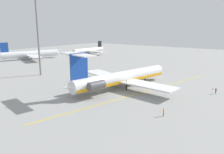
{
  "coord_description": "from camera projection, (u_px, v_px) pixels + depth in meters",
  "views": [
    {
      "loc": [
        -54.51,
        -28.54,
        18.68
      ],
      "look_at": [
        1.93,
        13.29,
        2.85
      ],
      "focal_mm": 35.48,
      "sensor_mm": 36.0,
      "label": 1
    }
  ],
  "objects": [
    {
      "name": "ground",
      "position": [
        145.0,
        94.0,
        63.41
      ],
      "size": [
        305.61,
        305.61,
        0.0
      ],
      "primitive_type": "plane",
      "color": "gray"
    },
    {
      "name": "main_jetliner",
      "position": [
        119.0,
        78.0,
        68.83
      ],
      "size": [
        41.42,
        36.91,
        12.15
      ],
      "rotation": [
        0.0,
        0.0,
        -0.21
      ],
      "color": "white",
      "rests_on": "ground"
    },
    {
      "name": "airliner_mid_right",
      "position": [
        32.0,
        54.0,
        132.5
      ],
      "size": [
        33.62,
        33.77,
        10.35
      ],
      "rotation": [
        0.0,
        0.0,
        -0.35
      ],
      "color": "silver",
      "rests_on": "ground"
    },
    {
      "name": "airliner_far_right",
      "position": [
        88.0,
        50.0,
        158.55
      ],
      "size": [
        28.9,
        28.57,
        8.64
      ],
      "rotation": [
        0.0,
        0.0,
        3.07
      ],
      "color": "white",
      "rests_on": "ground"
    },
    {
      "name": "ground_crew_near_nose",
      "position": [
        164.0,
        111.0,
        47.35
      ],
      "size": [
        0.46,
        0.29,
        1.84
      ],
      "rotation": [
        0.0,
        0.0,
        4.86
      ],
      "color": "black",
      "rests_on": "ground"
    },
    {
      "name": "ground_crew_near_tail",
      "position": [
        216.0,
        90.0,
        63.48
      ],
      "size": [
        0.28,
        0.39,
        1.73
      ],
      "rotation": [
        0.0,
        0.0,
        5.74
      ],
      "color": "black",
      "rests_on": "ground"
    },
    {
      "name": "safety_cone_nose",
      "position": [
        213.0,
        89.0,
        68.0
      ],
      "size": [
        0.4,
        0.4,
        0.55
      ],
      "primitive_type": "cone",
      "color": "#EA590F",
      "rests_on": "ground"
    },
    {
      "name": "taxiway_centreline",
      "position": [
        145.0,
        92.0,
        65.58
      ],
      "size": [
        69.24,
        16.04,
        0.01
      ],
      "primitive_type": "cube",
      "rotation": [
        0.0,
        0.0,
        -0.22
      ],
      "color": "gold",
      "rests_on": "ground"
    },
    {
      "name": "light_mast",
      "position": [
        38.0,
        34.0,
        85.26
      ],
      "size": [
        4.0,
        0.7,
        30.13
      ],
      "color": "slate",
      "rests_on": "ground"
    }
  ]
}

